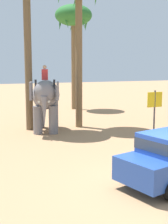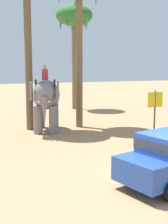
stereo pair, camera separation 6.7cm
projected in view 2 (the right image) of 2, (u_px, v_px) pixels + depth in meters
The scene contains 4 objects.
ground_plane at pixel (155, 185), 9.99m from camera, with size 120.00×120.00×0.00m, color tan.
elephant_with_mahout at pixel (46, 98), 17.94m from camera, with size 2.62×4.01×3.88m.
palm_tree_left_of_road at pixel (74, 19), 26.55m from camera, with size 3.20×3.20×9.07m.
signboard_yellow at pixel (155, 102), 18.30m from camera, with size 1.00×0.10×2.40m.
Camera 2 is at (-5.82, -7.90, 3.82)m, focal length 49.34 mm.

